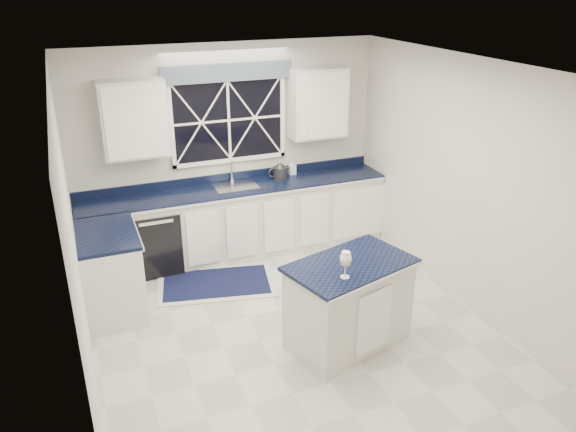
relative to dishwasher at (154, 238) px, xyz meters
name	(u,v)px	position (x,y,z in m)	size (l,w,h in m)	color
ground	(295,331)	(1.10, -1.95, -0.41)	(4.50, 4.50, 0.00)	beige
back_wall	(229,150)	(1.10, 0.30, 0.94)	(4.00, 0.10, 2.70)	silver
base_cabinets	(217,231)	(0.77, -0.17, 0.04)	(3.99, 1.60, 0.90)	silver
countertop	(237,188)	(1.10, 0.00, 0.51)	(3.98, 0.64, 0.04)	black
dishwasher	(154,238)	(0.00, 0.00, 0.00)	(0.60, 0.58, 0.82)	black
window	(228,114)	(1.10, 0.25, 1.42)	(1.65, 0.09, 1.26)	black
upper_cabinets	(231,111)	(1.10, 0.13, 1.49)	(3.10, 0.34, 0.90)	silver
faucet	(232,171)	(1.10, 0.19, 0.69)	(0.05, 0.20, 0.30)	silver
island	(349,303)	(1.52, -2.31, 0.04)	(1.36, 1.03, 0.90)	silver
rug	(216,283)	(0.59, -0.69, -0.40)	(1.55, 1.13, 0.02)	beige
kettle	(280,171)	(1.73, 0.11, 0.63)	(0.31, 0.19, 0.22)	#313133
wine_glass	(346,260)	(1.35, -2.53, 0.67)	(0.11, 0.11, 0.26)	white
soap_bottle	(292,167)	(1.95, 0.21, 0.63)	(0.09, 0.09, 0.20)	silver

